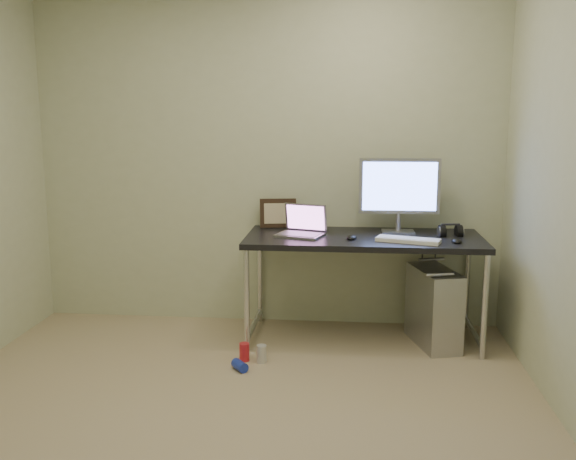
{
  "coord_description": "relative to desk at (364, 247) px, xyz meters",
  "views": [
    {
      "loc": [
        0.62,
        -3.04,
        1.61
      ],
      "look_at": [
        0.23,
        1.04,
        0.85
      ],
      "focal_mm": 40.0,
      "sensor_mm": 36.0,
      "label": 1
    }
  ],
  "objects": [
    {
      "name": "cable_a",
      "position": [
        0.44,
        0.31,
        -0.27
      ],
      "size": [
        0.01,
        0.16,
        0.69
      ],
      "primitive_type": "cylinder",
      "rotation": [
        0.21,
        0.0,
        0.0
      ],
      "color": "black",
      "rests_on": "ground"
    },
    {
      "name": "tower_computer",
      "position": [
        0.49,
        -0.07,
        -0.4
      ],
      "size": [
        0.36,
        0.56,
        0.57
      ],
      "rotation": [
        0.0,
        0.0,
        0.27
      ],
      "color": "#ADADB1",
      "rests_on": "ground"
    },
    {
      "name": "webcam",
      "position": [
        -0.42,
        0.25,
        0.17
      ],
      "size": [
        0.05,
        0.04,
        0.13
      ],
      "rotation": [
        0.0,
        0.0,
        -0.34
      ],
      "color": "silver",
      "rests_on": "desk"
    },
    {
      "name": "cable_b",
      "position": [
        0.53,
        0.29,
        -0.29
      ],
      "size": [
        0.02,
        0.11,
        0.71
      ],
      "primitive_type": "cylinder",
      "rotation": [
        0.14,
        0.0,
        0.09
      ],
      "color": "black",
      "rests_on": "ground"
    },
    {
      "name": "monitor",
      "position": [
        0.25,
        0.15,
        0.39
      ],
      "size": [
        0.57,
        0.17,
        0.53
      ],
      "rotation": [
        0.0,
        0.0,
        0.02
      ],
      "color": "#A09FA6",
      "rests_on": "desk"
    },
    {
      "name": "keyboard",
      "position": [
        0.29,
        -0.17,
        0.09
      ],
      "size": [
        0.44,
        0.26,
        0.03
      ],
      "primitive_type": "cube",
      "rotation": [
        0.0,
        0.0,
        -0.3
      ],
      "color": "white",
      "rests_on": "desk"
    },
    {
      "name": "floor",
      "position": [
        -0.73,
        -1.39,
        -0.67
      ],
      "size": [
        3.5,
        3.5,
        0.0
      ],
      "primitive_type": "plane",
      "color": "tan",
      "rests_on": "ground"
    },
    {
      "name": "can_red",
      "position": [
        -0.77,
        -0.5,
        -0.61
      ],
      "size": [
        0.08,
        0.08,
        0.12
      ],
      "primitive_type": "cylinder",
      "rotation": [
        0.0,
        0.0,
        0.33
      ],
      "color": "red",
      "rests_on": "ground"
    },
    {
      "name": "laptop",
      "position": [
        -0.43,
        -0.0,
        0.13
      ],
      "size": [
        0.37,
        0.33,
        0.21
      ],
      "rotation": [
        0.0,
        0.0,
        -0.29
      ],
      "color": "#A09FA6",
      "rests_on": "desk"
    },
    {
      "name": "can_white",
      "position": [
        -0.66,
        -0.52,
        -0.61
      ],
      "size": [
        0.07,
        0.07,
        0.12
      ],
      "primitive_type": "cylinder",
      "rotation": [
        0.0,
        0.0,
        -0.11
      ],
      "color": "silver",
      "rests_on": "ground"
    },
    {
      "name": "can_blue",
      "position": [
        -0.78,
        -0.66,
        -0.64
      ],
      "size": [
        0.12,
        0.13,
        0.06
      ],
      "primitive_type": "cylinder",
      "rotation": [
        1.57,
        0.0,
        0.66
      ],
      "color": "#1E34BE",
      "rests_on": "ground"
    },
    {
      "name": "mouse_left",
      "position": [
        -0.09,
        -0.11,
        0.09
      ],
      "size": [
        0.09,
        0.12,
        0.04
      ],
      "primitive_type": "ellipsoid",
      "rotation": [
        0.0,
        0.0,
        -0.25
      ],
      "color": "black",
      "rests_on": "desk"
    },
    {
      "name": "mouse_right",
      "position": [
        0.61,
        -0.17,
        0.09
      ],
      "size": [
        0.06,
        0.1,
        0.04
      ],
      "primitive_type": "ellipsoid",
      "rotation": [
        0.0,
        0.0,
        0.0
      ],
      "color": "black",
      "rests_on": "desk"
    },
    {
      "name": "desk",
      "position": [
        0.0,
        0.0,
        0.0
      ],
      "size": [
        1.65,
        0.72,
        0.75
      ],
      "color": "black",
      "rests_on": "ground"
    },
    {
      "name": "headphones",
      "position": [
        0.6,
        0.07,
        0.11
      ],
      "size": [
        0.17,
        0.1,
        0.11
      ],
      "rotation": [
        0.0,
        0.0,
        0.14
      ],
      "color": "black",
      "rests_on": "desk"
    },
    {
      "name": "picture_frame",
      "position": [
        -0.64,
        0.29,
        0.18
      ],
      "size": [
        0.28,
        0.12,
        0.22
      ],
      "primitive_type": "cube",
      "rotation": [
        -0.21,
        0.0,
        0.17
      ],
      "color": "black",
      "rests_on": "desk"
    },
    {
      "name": "wall_back",
      "position": [
        -0.73,
        0.36,
        0.58
      ],
      "size": [
        3.5,
        0.02,
        2.5
      ],
      "primitive_type": "cube",
      "color": "beige",
      "rests_on": "ground"
    }
  ]
}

